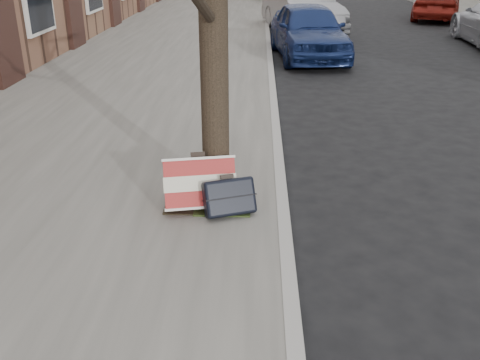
{
  "coord_description": "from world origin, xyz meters",
  "views": [
    {
      "loc": [
        -1.52,
        -3.79,
        2.52
      ],
      "look_at": [
        -1.67,
        0.8,
        0.49
      ],
      "focal_mm": 40.0,
      "sensor_mm": 36.0,
      "label": 1
    }
  ],
  "objects_px": {
    "suitcase_red": "(200,183)",
    "car_near_front": "(308,30)",
    "suitcase_navy": "(229,196)",
    "car_near_mid": "(302,9)"
  },
  "relations": [
    {
      "from": "suitcase_red",
      "to": "suitcase_navy",
      "type": "height_order",
      "value": "suitcase_red"
    },
    {
      "from": "suitcase_navy",
      "to": "car_near_mid",
      "type": "bearing_deg",
      "value": 62.8
    },
    {
      "from": "suitcase_navy",
      "to": "car_near_mid",
      "type": "height_order",
      "value": "car_near_mid"
    },
    {
      "from": "suitcase_red",
      "to": "car_near_front",
      "type": "xyz_separation_m",
      "value": [
        1.74,
        8.36,
        0.26
      ]
    },
    {
      "from": "car_near_front",
      "to": "car_near_mid",
      "type": "relative_size",
      "value": 0.9
    },
    {
      "from": "suitcase_red",
      "to": "suitcase_navy",
      "type": "distance_m",
      "value": 0.33
    },
    {
      "from": "suitcase_red",
      "to": "car_near_front",
      "type": "bearing_deg",
      "value": 67.08
    },
    {
      "from": "suitcase_red",
      "to": "car_near_mid",
      "type": "bearing_deg",
      "value": 70.25
    },
    {
      "from": "car_near_mid",
      "to": "car_near_front",
      "type": "bearing_deg",
      "value": -106.52
    },
    {
      "from": "suitcase_red",
      "to": "suitcase_navy",
      "type": "bearing_deg",
      "value": -35.34
    }
  ]
}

